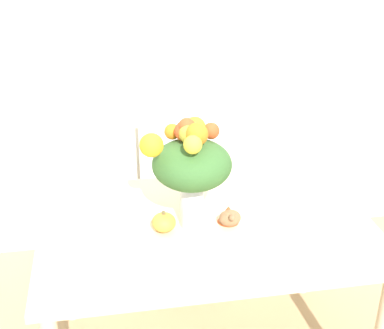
{
  "coord_description": "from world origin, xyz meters",
  "views": [
    {
      "loc": [
        -0.39,
        -1.86,
        1.93
      ],
      "look_at": [
        -0.06,
        -0.0,
        1.03
      ],
      "focal_mm": 50.0,
      "sensor_mm": 36.0,
      "label": 1
    }
  ],
  "objects_px": {
    "pumpkin": "(164,222)",
    "dining_chair_near_window": "(179,192)",
    "flower_vase": "(191,163)",
    "turkey_figurine": "(229,216)"
  },
  "relations": [
    {
      "from": "pumpkin",
      "to": "dining_chair_near_window",
      "type": "bearing_deg",
      "value": 77.4
    },
    {
      "from": "flower_vase",
      "to": "pumpkin",
      "type": "bearing_deg",
      "value": -169.85
    },
    {
      "from": "pumpkin",
      "to": "turkey_figurine",
      "type": "xyz_separation_m",
      "value": [
        0.27,
        0.01,
        -0.0
      ]
    },
    {
      "from": "turkey_figurine",
      "to": "dining_chair_near_window",
      "type": "bearing_deg",
      "value": 96.21
    },
    {
      "from": "pumpkin",
      "to": "turkey_figurine",
      "type": "bearing_deg",
      "value": 1.39
    },
    {
      "from": "pumpkin",
      "to": "dining_chair_near_window",
      "type": "distance_m",
      "value": 0.9
    },
    {
      "from": "flower_vase",
      "to": "turkey_figurine",
      "type": "relative_size",
      "value": 3.82
    },
    {
      "from": "dining_chair_near_window",
      "to": "pumpkin",
      "type": "bearing_deg",
      "value": -106.83
    },
    {
      "from": "turkey_figurine",
      "to": "dining_chair_near_window",
      "type": "xyz_separation_m",
      "value": [
        -0.09,
        0.82,
        -0.32
      ]
    },
    {
      "from": "pumpkin",
      "to": "dining_chair_near_window",
      "type": "height_order",
      "value": "dining_chair_near_window"
    }
  ]
}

